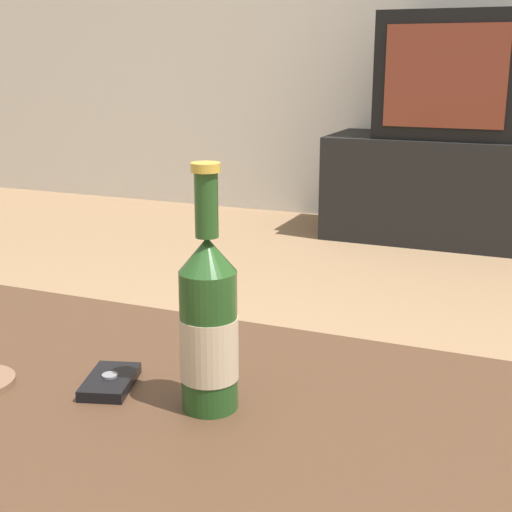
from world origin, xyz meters
The scene contains 5 objects.
coffee_table centered at (0.00, 0.00, 0.36)m, with size 1.05×0.62×0.43m.
tv_stand centered at (-0.02, 2.71, 0.24)m, with size 1.06×0.49×0.48m.
television centered at (-0.02, 2.70, 0.75)m, with size 0.62×0.43×0.54m.
beer_bottle centered at (0.09, 0.03, 0.53)m, with size 0.07×0.07×0.29m.
cell_phone centered at (-0.05, 0.03, 0.43)m, with size 0.08×0.10×0.02m.
Camera 1 is at (0.44, -0.65, 0.82)m, focal length 50.00 mm.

